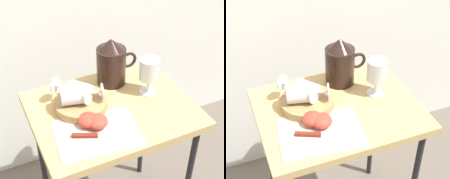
{
  "view_description": "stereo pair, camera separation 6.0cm",
  "coord_description": "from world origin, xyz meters",
  "views": [
    {
      "loc": [
        -0.4,
        -0.87,
        1.46
      ],
      "look_at": [
        0.0,
        0.0,
        0.75
      ],
      "focal_mm": 55.53,
      "sensor_mm": 36.0,
      "label": 1
    },
    {
      "loc": [
        -0.35,
        -0.89,
        1.46
      ],
      "look_at": [
        0.0,
        0.0,
        0.75
      ],
      "focal_mm": 55.53,
      "sensor_mm": 36.0,
      "label": 2
    }
  ],
  "objects": [
    {
      "name": "table",
      "position": [
        0.0,
        0.0,
        0.6
      ],
      "size": [
        0.58,
        0.45,
        0.67
      ],
      "color": "tan",
      "rests_on": "ground_plane"
    },
    {
      "name": "linen_napkin",
      "position": [
        -0.1,
        -0.1,
        0.67
      ],
      "size": [
        0.3,
        0.24,
        0.0
      ],
      "primitive_type": "cube",
      "rotation": [
        0.0,
        0.0,
        -0.13
      ],
      "color": "beige",
      "rests_on": "table"
    },
    {
      "name": "basket_tray",
      "position": [
        -0.1,
        0.05,
        0.69
      ],
      "size": [
        0.19,
        0.19,
        0.03
      ],
      "primitive_type": "cylinder",
      "color": "#AD8451",
      "rests_on": "table"
    },
    {
      "name": "pitcher",
      "position": [
        0.07,
        0.15,
        0.75
      ],
      "size": [
        0.17,
        0.11,
        0.19
      ],
      "color": "black",
      "rests_on": "table"
    },
    {
      "name": "wine_glass_upright",
      "position": [
        0.16,
        0.03,
        0.76
      ],
      "size": [
        0.07,
        0.07,
        0.15
      ],
      "color": "silver",
      "rests_on": "table"
    },
    {
      "name": "wine_glass_tipped_near",
      "position": [
        -0.11,
        0.05,
        0.74
      ],
      "size": [
        0.14,
        0.15,
        0.07
      ],
      "color": "silver",
      "rests_on": "basket_tray"
    },
    {
      "name": "wine_glass_tipped_far",
      "position": [
        -0.12,
        0.04,
        0.74
      ],
      "size": [
        0.16,
        0.1,
        0.07
      ],
      "color": "silver",
      "rests_on": "basket_tray"
    },
    {
      "name": "apple_half_left",
      "position": [
        -0.09,
        -0.07,
        0.69
      ],
      "size": [
        0.07,
        0.07,
        0.04
      ],
      "primitive_type": "ellipsoid",
      "color": "#CC3D2D",
      "rests_on": "linen_napkin"
    },
    {
      "name": "apple_half_right",
      "position": [
        -0.11,
        -0.05,
        0.69
      ],
      "size": [
        0.07,
        0.07,
        0.04
      ],
      "primitive_type": "ellipsoid",
      "color": "#CC3D2D",
      "rests_on": "linen_napkin"
    },
    {
      "name": "knife",
      "position": [
        -0.11,
        -0.12,
        0.68
      ],
      "size": [
        0.21,
        0.11,
        0.01
      ],
      "color": "silver",
      "rests_on": "linen_napkin"
    }
  ]
}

